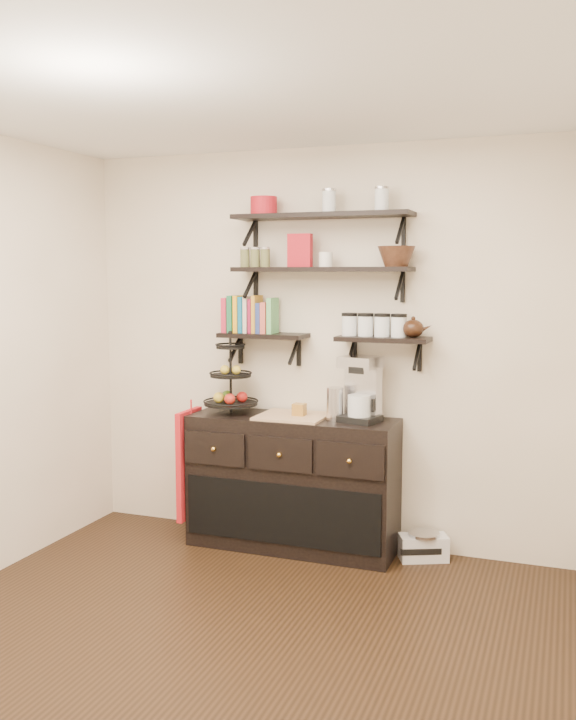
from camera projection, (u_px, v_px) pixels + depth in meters
The scene contains 21 objects.
floor at pixel (218, 655), 3.73m from camera, with size 3.50×3.50×0.00m, color black.
ceiling at pixel (212, 86), 3.42m from camera, with size 3.50×3.50×0.02m, color white.
back_wall at pixel (327, 348), 5.21m from camera, with size 3.50×0.02×2.70m, color white.
shelf_top at pixel (322, 216), 4.98m from camera, with size 1.20×0.27×0.23m.
shelf_mid at pixel (322, 270), 5.02m from camera, with size 1.20×0.27×0.23m.
shelf_low_left at pixel (264, 336), 5.23m from camera, with size 0.60×0.25×0.23m.
shelf_low_right at pixel (383, 340), 4.94m from camera, with size 0.60×0.25×0.23m.
cookbooks at pixel (252, 316), 5.25m from camera, with size 0.36×0.15×0.26m.
glass_canisters at pixel (374, 326), 4.95m from camera, with size 0.43×0.10×0.13m.
sideboard at pixel (293, 482), 5.15m from camera, with size 1.40×0.50×0.92m.
fruit_stand at pixel (231, 386), 5.23m from camera, with size 0.37×0.37×0.54m.
candle at pixel (299, 409), 5.07m from camera, with size 0.08×0.08×0.08m, color #936322.
coffee_maker at pixel (361, 390), 4.94m from camera, with size 0.28×0.27×0.43m.
thermal_carafe at pixel (335, 404), 4.96m from camera, with size 0.11×0.11×0.22m, color silver.
apron at pixel (189, 464), 5.30m from camera, with size 0.04×0.32×0.76m, color #B21317.
radio at pixel (423, 546), 4.95m from camera, with size 0.34×0.28×0.18m.
recipe_box at pixel (300, 250), 5.06m from camera, with size 0.16×0.06×0.22m, color #A6131D.
walnut_bowl at pixel (396, 257), 4.84m from camera, with size 0.24×0.24×0.13m, color black, non-canonical shape.
ramekins at pixel (326, 260), 5.00m from camera, with size 0.09×0.09×0.10m, color white.
teapot at pixel (413, 327), 4.86m from camera, with size 0.18×0.14×0.14m, color black, non-canonical shape.
red_pot at pixel (264, 206), 5.11m from camera, with size 0.18×0.18×0.12m, color #A6131D.
Camera 1 is at (1.55, -3.20, 1.86)m, focal length 38.00 mm.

